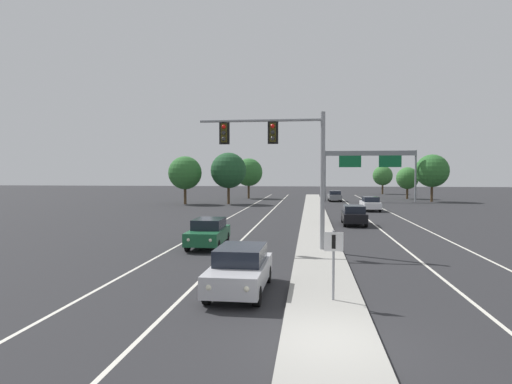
# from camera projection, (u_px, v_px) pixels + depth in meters

# --- Properties ---
(ground_plane) EXTENTS (260.00, 260.00, 0.00)m
(ground_plane) POSITION_uv_depth(u_px,v_px,m) (330.00, 346.00, 10.48)
(ground_plane) COLOR #28282B
(median_island) EXTENTS (2.40, 110.00, 0.15)m
(median_island) POSITION_uv_depth(u_px,v_px,m) (317.00, 236.00, 28.33)
(median_island) COLOR #9E9B93
(median_island) RESTS_ON ground
(lane_stripe_oncoming_center) EXTENTS (0.14, 100.00, 0.01)m
(lane_stripe_oncoming_center) POSITION_uv_depth(u_px,v_px,m) (258.00, 224.00, 35.85)
(lane_stripe_oncoming_center) COLOR silver
(lane_stripe_oncoming_center) RESTS_ON ground
(lane_stripe_receding_center) EXTENTS (0.14, 100.00, 0.01)m
(lane_stripe_receding_center) POSITION_uv_depth(u_px,v_px,m) (376.00, 225.00, 34.69)
(lane_stripe_receding_center) COLOR silver
(lane_stripe_receding_center) RESTS_ON ground
(edge_stripe_left) EXTENTS (0.14, 100.00, 0.01)m
(edge_stripe_left) POSITION_uv_depth(u_px,v_px,m) (219.00, 223.00, 36.25)
(edge_stripe_left) COLOR silver
(edge_stripe_left) RESTS_ON ground
(edge_stripe_right) EXTENTS (0.14, 100.00, 0.01)m
(edge_stripe_right) POSITION_uv_depth(u_px,v_px,m) (419.00, 226.00, 34.29)
(edge_stripe_right) COLOR silver
(edge_stripe_right) RESTS_ON ground
(overhead_signal_mast) EXTENTS (6.66, 0.44, 7.20)m
(overhead_signal_mast) POSITION_uv_depth(u_px,v_px,m) (283.00, 152.00, 23.06)
(overhead_signal_mast) COLOR gray
(overhead_signal_mast) RESTS_ON median_island
(median_sign_post) EXTENTS (0.60, 0.10, 2.20)m
(median_sign_post) POSITION_uv_depth(u_px,v_px,m) (334.00, 255.00, 13.71)
(median_sign_post) COLOR gray
(median_sign_post) RESTS_ON median_island
(car_oncoming_silver) EXTENTS (1.87, 4.49, 1.58)m
(car_oncoming_silver) POSITION_uv_depth(u_px,v_px,m) (240.00, 269.00, 15.21)
(car_oncoming_silver) COLOR #B7B7BC
(car_oncoming_silver) RESTS_ON ground
(car_oncoming_green) EXTENTS (1.90, 4.50, 1.58)m
(car_oncoming_green) POSITION_uv_depth(u_px,v_px,m) (208.00, 232.00, 24.61)
(car_oncoming_green) COLOR #195633
(car_oncoming_green) RESTS_ON ground
(car_receding_black) EXTENTS (1.88, 4.49, 1.58)m
(car_receding_black) POSITION_uv_depth(u_px,v_px,m) (354.00, 215.00, 35.03)
(car_receding_black) COLOR black
(car_receding_black) RESTS_ON ground
(car_receding_white) EXTENTS (1.88, 4.49, 1.58)m
(car_receding_white) POSITION_uv_depth(u_px,v_px,m) (370.00, 203.00, 48.26)
(car_receding_white) COLOR silver
(car_receding_white) RESTS_ON ground
(car_receding_grey) EXTENTS (1.92, 4.51, 1.58)m
(car_receding_grey) POSITION_uv_depth(u_px,v_px,m) (335.00, 196.00, 64.79)
(car_receding_grey) COLOR slate
(car_receding_grey) RESTS_ON ground
(highway_sign_gantry) EXTENTS (13.28, 0.42, 7.50)m
(highway_sign_gantry) POSITION_uv_depth(u_px,v_px,m) (370.00, 160.00, 63.93)
(highway_sign_gantry) COLOR gray
(highway_sign_gantry) RESTS_ON ground
(tree_far_right_c) EXTENTS (3.56, 3.56, 5.16)m
(tree_far_right_c) POSITION_uv_depth(u_px,v_px,m) (407.00, 178.00, 70.91)
(tree_far_right_c) COLOR #4C3823
(tree_far_right_c) RESTS_ON ground
(tree_far_left_b) EXTENTS (4.80, 4.80, 6.94)m
(tree_far_left_b) POSITION_uv_depth(u_px,v_px,m) (229.00, 170.00, 58.68)
(tree_far_left_b) COLOR #4C3823
(tree_far_left_b) RESTS_ON ground
(tree_far_left_a) EXTENTS (4.46, 4.46, 6.45)m
(tree_far_left_a) POSITION_uv_depth(u_px,v_px,m) (185.00, 173.00, 58.55)
(tree_far_left_a) COLOR #4C3823
(tree_far_left_a) RESTS_ON ground
(tree_far_left_c) EXTENTS (4.58, 4.58, 6.62)m
(tree_far_left_c) POSITION_uv_depth(u_px,v_px,m) (249.00, 172.00, 71.89)
(tree_far_left_c) COLOR #4C3823
(tree_far_left_c) RESTS_ON ground
(tree_far_right_b) EXTENTS (4.78, 4.78, 6.92)m
(tree_far_right_b) POSITION_uv_depth(u_px,v_px,m) (432.00, 171.00, 63.67)
(tree_far_right_b) COLOR #4C3823
(tree_far_right_b) RESTS_ON ground
(tree_far_right_a) EXTENTS (3.92, 3.92, 5.67)m
(tree_far_right_a) POSITION_uv_depth(u_px,v_px,m) (383.00, 176.00, 87.44)
(tree_far_right_a) COLOR #4C3823
(tree_far_right_a) RESTS_ON ground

